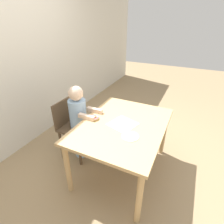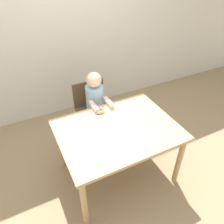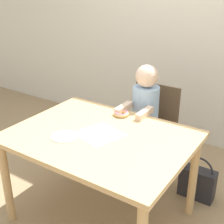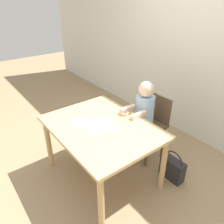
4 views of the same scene
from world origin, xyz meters
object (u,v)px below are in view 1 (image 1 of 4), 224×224
Objects in this scene: chair at (73,126)px; child_figure at (79,122)px; donut at (94,118)px; handbag at (100,128)px.

child_figure is (0.00, -0.10, 0.09)m from chair.
child_figure is 8.88× the size of donut.
chair is 6.99× the size of donut.
handbag is at bearing -12.33° from chair.
chair is at bearing 167.67° from handbag.
child_figure reaches higher than donut.
child_figure reaches higher than chair.
child_figure is 2.77× the size of handbag.
child_figure reaches higher than handbag.
chair reaches higher than donut.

